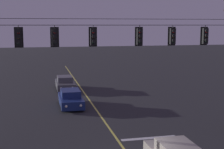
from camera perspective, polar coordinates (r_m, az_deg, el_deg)
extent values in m
cube|color=#D1C64C|center=(26.01, -2.44, -6.43)|extent=(0.14, 60.00, 0.01)
cube|color=silver|center=(20.35, 6.33, -10.76)|extent=(3.40, 0.36, 0.01)
cylinder|color=black|center=(19.26, 0.66, 8.45)|extent=(15.45, 0.03, 0.03)
cylinder|color=black|center=(19.27, 0.66, 9.49)|extent=(15.45, 0.02, 0.02)
cylinder|color=black|center=(18.77, -15.75, 7.86)|extent=(0.04, 0.04, 0.18)
cube|color=black|center=(18.78, -15.69, 6.12)|extent=(0.32, 0.26, 0.96)
cube|color=black|center=(18.92, -15.66, 6.14)|extent=(0.48, 0.03, 1.12)
sphere|color=red|center=(18.61, -15.74, 6.99)|extent=(0.17, 0.17, 0.17)
cylinder|color=black|center=(18.57, -15.76, 7.12)|extent=(0.20, 0.10, 0.20)
sphere|color=#3D280A|center=(18.62, -15.71, 6.10)|extent=(0.17, 0.17, 0.17)
cylinder|color=black|center=(18.58, -15.72, 6.23)|extent=(0.20, 0.10, 0.20)
sphere|color=black|center=(18.63, -15.67, 5.22)|extent=(0.17, 0.17, 0.17)
cylinder|color=black|center=(18.59, -15.69, 5.34)|extent=(0.20, 0.10, 0.20)
cylinder|color=black|center=(18.77, -9.81, 8.05)|extent=(0.04, 0.04, 0.18)
cube|color=black|center=(18.78, -9.76, 6.31)|extent=(0.32, 0.26, 0.96)
cube|color=black|center=(18.93, -9.78, 6.33)|extent=(0.48, 0.03, 1.12)
sphere|color=red|center=(18.61, -9.76, 7.18)|extent=(0.17, 0.17, 0.17)
cylinder|color=black|center=(18.57, -9.75, 7.31)|extent=(0.20, 0.10, 0.20)
sphere|color=#3D280A|center=(18.62, -9.74, 6.30)|extent=(0.17, 0.17, 0.17)
cylinder|color=black|center=(18.58, -9.73, 6.42)|extent=(0.20, 0.10, 0.20)
sphere|color=black|center=(18.63, -9.71, 5.41)|extent=(0.17, 0.17, 0.17)
cylinder|color=black|center=(18.59, -9.71, 5.54)|extent=(0.20, 0.10, 0.20)
cylinder|color=black|center=(19.00, -3.24, 8.16)|extent=(0.04, 0.04, 0.18)
cube|color=black|center=(19.02, -3.23, 6.45)|extent=(0.32, 0.26, 0.96)
cube|color=black|center=(19.16, -3.30, 6.46)|extent=(0.48, 0.03, 1.12)
sphere|color=red|center=(18.85, -3.15, 7.31)|extent=(0.17, 0.17, 0.17)
cylinder|color=black|center=(18.81, -3.13, 7.43)|extent=(0.20, 0.10, 0.20)
sphere|color=#3D280A|center=(18.86, -3.15, 6.43)|extent=(0.17, 0.17, 0.17)
cylinder|color=black|center=(18.82, -3.13, 6.56)|extent=(0.20, 0.10, 0.20)
sphere|color=black|center=(18.87, -3.14, 5.56)|extent=(0.17, 0.17, 0.17)
cylinder|color=black|center=(18.83, -3.12, 5.68)|extent=(0.20, 0.10, 0.20)
cylinder|color=black|center=(19.64, 4.75, 8.16)|extent=(0.04, 0.04, 0.18)
cube|color=black|center=(19.65, 4.73, 6.50)|extent=(0.32, 0.26, 0.96)
cube|color=black|center=(19.79, 4.60, 6.51)|extent=(0.48, 0.03, 1.12)
sphere|color=red|center=(19.49, 4.88, 7.33)|extent=(0.17, 0.17, 0.17)
cylinder|color=black|center=(19.46, 4.92, 7.45)|extent=(0.20, 0.10, 0.20)
sphere|color=#3D280A|center=(19.50, 4.87, 6.48)|extent=(0.17, 0.17, 0.17)
cylinder|color=black|center=(19.46, 4.91, 6.60)|extent=(0.20, 0.10, 0.20)
sphere|color=black|center=(19.51, 4.86, 5.63)|extent=(0.17, 0.17, 0.17)
cylinder|color=black|center=(19.47, 4.90, 5.75)|extent=(0.20, 0.10, 0.20)
cylinder|color=black|center=(20.36, 10.36, 8.06)|extent=(0.04, 0.04, 0.18)
cube|color=black|center=(20.37, 10.31, 6.46)|extent=(0.32, 0.26, 0.96)
cube|color=black|center=(20.50, 10.16, 6.47)|extent=(0.48, 0.03, 1.12)
sphere|color=red|center=(20.21, 10.51, 7.25)|extent=(0.17, 0.17, 0.17)
cylinder|color=black|center=(20.17, 10.56, 7.37)|extent=(0.20, 0.10, 0.20)
sphere|color=#3D280A|center=(20.22, 10.49, 6.44)|extent=(0.17, 0.17, 0.17)
cylinder|color=black|center=(20.18, 10.54, 6.55)|extent=(0.20, 0.10, 0.20)
sphere|color=black|center=(20.23, 10.47, 5.62)|extent=(0.17, 0.17, 0.17)
cylinder|color=black|center=(20.19, 10.52, 5.74)|extent=(0.20, 0.10, 0.20)
cylinder|color=black|center=(21.28, 15.69, 7.90)|extent=(0.04, 0.04, 0.18)
cube|color=black|center=(21.29, 15.63, 6.36)|extent=(0.32, 0.26, 0.96)
cube|color=black|center=(21.41, 15.44, 6.38)|extent=(0.48, 0.03, 1.12)
sphere|color=red|center=(21.14, 15.86, 7.12)|extent=(0.17, 0.17, 0.17)
cylinder|color=black|center=(21.10, 15.92, 7.23)|extent=(0.20, 0.10, 0.20)
sphere|color=#3D280A|center=(21.15, 15.83, 6.34)|extent=(0.17, 0.17, 0.17)
cylinder|color=black|center=(21.11, 15.89, 6.45)|extent=(0.20, 0.10, 0.20)
sphere|color=black|center=(21.16, 15.80, 5.56)|extent=(0.17, 0.17, 0.17)
cylinder|color=black|center=(21.12, 15.86, 5.67)|extent=(0.20, 0.10, 0.20)
cube|color=black|center=(16.48, 9.90, -11.43)|extent=(1.40, 0.21, 0.48)
cube|color=navy|center=(27.80, -7.07, -4.45)|extent=(1.80, 4.30, 0.68)
cube|color=navy|center=(27.78, -7.12, -3.17)|extent=(1.51, 2.15, 0.54)
cube|color=black|center=(26.87, -6.92, -3.56)|extent=(1.40, 0.21, 0.48)
cube|color=black|center=(28.82, -7.33, -2.75)|extent=(1.37, 0.18, 0.46)
cylinder|color=black|center=(26.64, -5.08, -5.40)|extent=(0.22, 0.64, 0.64)
cylinder|color=black|center=(26.48, -8.49, -5.54)|extent=(0.22, 0.64, 0.64)
cylinder|color=black|center=(29.21, -5.78, -4.17)|extent=(0.22, 0.64, 0.64)
cylinder|color=black|center=(29.07, -8.88, -4.29)|extent=(0.22, 0.64, 0.64)
sphere|color=white|center=(25.74, -5.35, -5.33)|extent=(0.20, 0.20, 0.20)
sphere|color=white|center=(25.63, -7.84, -5.43)|extent=(0.20, 0.20, 0.20)
cube|color=#4C4C51|center=(35.15, -8.05, -1.75)|extent=(1.80, 4.30, 0.68)
cube|color=#4C4C51|center=(35.17, -8.08, -0.73)|extent=(1.51, 2.15, 0.54)
cube|color=black|center=(34.25, -7.95, -0.98)|extent=(1.40, 0.21, 0.48)
cube|color=black|center=(36.21, -8.22, -0.47)|extent=(1.37, 0.18, 0.46)
cylinder|color=black|center=(33.95, -6.52, -2.40)|extent=(0.22, 0.64, 0.64)
cylinder|color=black|center=(33.82, -9.19, -2.50)|extent=(0.22, 0.64, 0.64)
cylinder|color=black|center=(36.56, -6.98, -1.63)|extent=(0.22, 0.64, 0.64)
cylinder|color=black|center=(36.44, -9.45, -1.71)|extent=(0.22, 0.64, 0.64)
sphere|color=white|center=(33.06, -6.77, -2.26)|extent=(0.20, 0.20, 0.20)
sphere|color=white|center=(32.97, -8.70, -2.33)|extent=(0.20, 0.20, 0.20)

